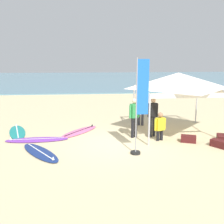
{
  "coord_description": "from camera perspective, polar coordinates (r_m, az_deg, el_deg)",
  "views": [
    {
      "loc": [
        -1.21,
        -9.94,
        3.38
      ],
      "look_at": [
        -0.1,
        1.39,
        1.0
      ],
      "focal_mm": 41.52,
      "sensor_mm": 36.0,
      "label": 1
    }
  ],
  "objects": [
    {
      "name": "ground_plane",
      "position": [
        10.57,
        1.3,
        -6.85
      ],
      "size": [
        80.0,
        80.0,
        0.0
      ],
      "primitive_type": "plane",
      "color": "beige"
    },
    {
      "name": "gear_bag_near_tent",
      "position": [
        10.88,
        22.48,
        -6.45
      ],
      "size": [
        0.6,
        0.68,
        0.28
      ],
      "primitive_type": "cube",
      "rotation": [
        0.0,
        0.0,
        2.15
      ],
      "color": "#4C1919",
      "rests_on": "ground"
    },
    {
      "name": "person_yellow",
      "position": [
        10.9,
        10.54,
        -2.87
      ],
      "size": [
        0.52,
        0.33,
        1.2
      ],
      "color": "black",
      "rests_on": "ground"
    },
    {
      "name": "surfboard_purple",
      "position": [
        11.32,
        -16.23,
        -5.86
      ],
      "size": [
        2.6,
        0.79,
        0.19
      ],
      "color": "purple",
      "rests_on": "ground"
    },
    {
      "name": "person_green",
      "position": [
        11.11,
        4.95,
        -0.68
      ],
      "size": [
        0.49,
        0.37,
        1.71
      ],
      "color": "black",
      "rests_on": "ground"
    },
    {
      "name": "canopy_tent",
      "position": [
        11.97,
        14.35,
        6.7
      ],
      "size": [
        3.47,
        3.47,
        2.75
      ],
      "color": "#B7B7BC",
      "rests_on": "ground"
    },
    {
      "name": "person_black",
      "position": [
        11.33,
        8.97,
        -0.53
      ],
      "size": [
        0.51,
        0.35,
        1.71
      ],
      "color": "#2D2D33",
      "rests_on": "ground"
    },
    {
      "name": "surfboard_pink",
      "position": [
        12.16,
        -7.15,
        -4.26
      ],
      "size": [
        1.99,
        2.28,
        0.19
      ],
      "color": "pink",
      "rests_on": "ground"
    },
    {
      "name": "gear_bag_on_sand",
      "position": [
        11.63,
        22.92,
        -5.33
      ],
      "size": [
        0.52,
        0.68,
        0.28
      ],
      "primitive_type": "cube",
      "rotation": [
        0.0,
        0.0,
        1.19
      ],
      "color": "#4C1919",
      "rests_on": "ground"
    },
    {
      "name": "sea",
      "position": [
        42.7,
        -3.96,
        7.32
      ],
      "size": [
        80.0,
        36.0,
        0.1
      ],
      "primitive_type": "cube",
      "color": "#568499",
      "rests_on": "ground"
    },
    {
      "name": "banner_flag",
      "position": [
        9.07,
        6.07,
        0.24
      ],
      "size": [
        0.6,
        0.36,
        3.4
      ],
      "color": "#99999E",
      "rests_on": "ground"
    },
    {
      "name": "surfboard_navy",
      "position": [
        9.82,
        -15.51,
        -8.56
      ],
      "size": [
        1.94,
        2.42,
        0.19
      ],
      "color": "navy",
      "rests_on": "ground"
    },
    {
      "name": "surfboard_teal",
      "position": [
        12.74,
        -20.13,
        -4.16
      ],
      "size": [
        1.38,
        2.64,
        0.19
      ],
      "color": "#19847F",
      "rests_on": "ground"
    },
    {
      "name": "gear_bag_by_pole",
      "position": [
        11.09,
        16.47,
        -5.69
      ],
      "size": [
        0.68,
        0.52,
        0.28
      ],
      "primitive_type": "cube",
      "rotation": [
        0.0,
        0.0,
        2.77
      ],
      "color": "#4C1919",
      "rests_on": "ground"
    },
    {
      "name": "person_orange",
      "position": [
        13.15,
        6.39,
        1.25
      ],
      "size": [
        0.54,
        0.3,
        1.71
      ],
      "color": "#383842",
      "rests_on": "ground"
    }
  ]
}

